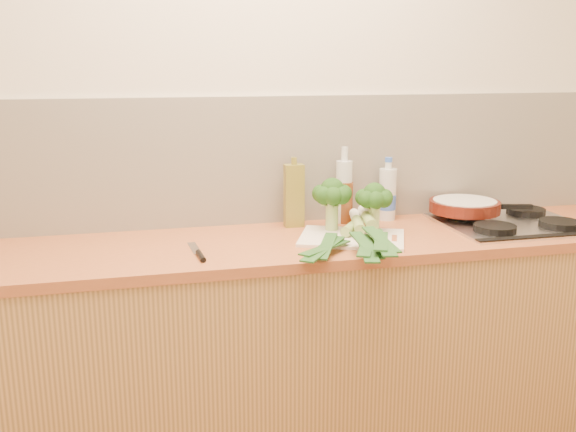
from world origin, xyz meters
The scene contains 15 objects.
room_shell centered at (0.00, 1.49, 1.17)m, with size 3.50×3.50×3.50m.
counter centered at (0.00, 1.20, 0.45)m, with size 3.20×0.62×0.90m.
gas_hob centered at (1.02, 1.20, 0.91)m, with size 0.58×0.50×0.04m.
chopping_board centered at (0.28, 1.14, 0.91)m, with size 0.40×0.30×0.01m, color silver.
broccoli_left centered at (0.24, 1.26, 1.06)m, with size 0.16×0.16×0.21m.
broccoli_right centered at (0.39, 1.20, 1.05)m, with size 0.15×0.15×0.20m.
leek_front centered at (0.25, 1.13, 0.94)m, with size 0.45×0.58×0.04m.
leek_mid centered at (0.30, 1.09, 0.95)m, with size 0.23×0.69×0.04m.
leek_back centered at (0.34, 1.08, 0.97)m, with size 0.21×0.68×0.04m.
chefs_knife centered at (-0.32, 1.06, 0.91)m, with size 0.04×0.27×0.02m.
skillet centered at (0.87, 1.32, 0.97)m, with size 0.44×0.30×0.05m.
oil_tin centered at (0.11, 1.40, 1.03)m, with size 0.08×0.05×0.29m.
glass_bottle centered at (0.34, 1.42, 1.04)m, with size 0.07×0.07×0.33m.
amber_bottle centered at (0.34, 1.41, 0.99)m, with size 0.06×0.06×0.23m.
water_bottle centered at (0.54, 1.42, 1.01)m, with size 0.08×0.08×0.26m.
Camera 1 is at (-0.53, -1.15, 1.58)m, focal length 40.00 mm.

